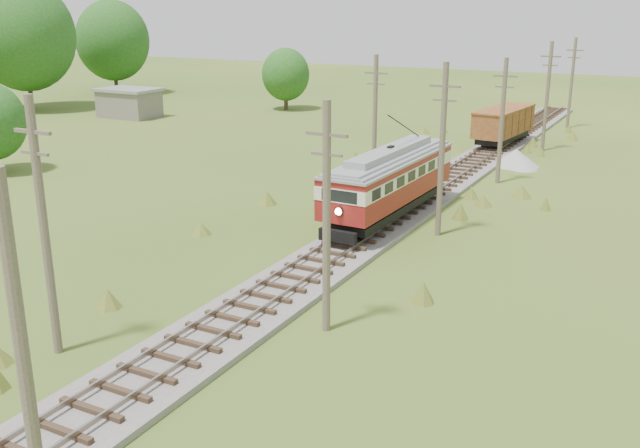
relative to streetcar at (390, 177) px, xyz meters
The scene contains 16 objects.
railbed_main 3.18m from the streetcar, 90.00° to the left, with size 3.60×96.00×0.57m.
streetcar is the anchor object (origin of this frame).
gondola 25.13m from the streetcar, 90.00° to the left, with size 3.52×8.53×2.76m.
gravel_pile 18.29m from the streetcar, 80.65° to the left, with size 3.54×3.75×1.29m.
utility_pole_r_1 27.16m from the streetcar, 83.43° to the right, with size 0.30×0.30×8.80m.
utility_pole_r_2 14.42m from the streetcar, 76.66° to the right, with size 1.60×0.30×8.60m.
utility_pole_r_3 3.90m from the streetcar, 16.03° to the right, with size 1.60×0.30×9.00m.
utility_pole_r_4 12.57m from the streetcar, 76.05° to the left, with size 1.60×0.30×8.40m.
utility_pole_r_5 25.39m from the streetcar, 82.28° to the left, with size 1.60×0.30×8.90m.
utility_pole_r_6 38.26m from the streetcar, 85.20° to the left, with size 1.60×0.30×8.70m.
utility_pole_l_a 20.46m from the streetcar, 101.91° to the right, with size 1.60×0.30×9.00m.
utility_pole_l_b 9.43m from the streetcar, 119.11° to the left, with size 1.60×0.30×8.60m.
tree_left_4 58.62m from the streetcar, 157.76° to the left, with size 11.34×11.34×14.61m.
tree_left_5 67.87m from the streetcar, 145.78° to the left, with size 9.66×9.66×12.44m.
tree_mid_a 45.69m from the streetcar, 127.81° to the left, with size 5.46×5.46×7.03m.
shed 46.19m from the streetcar, 150.01° to the left, with size 6.40×4.40×3.10m.
Camera 1 is at (14.54, -3.66, 11.68)m, focal length 40.00 mm.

